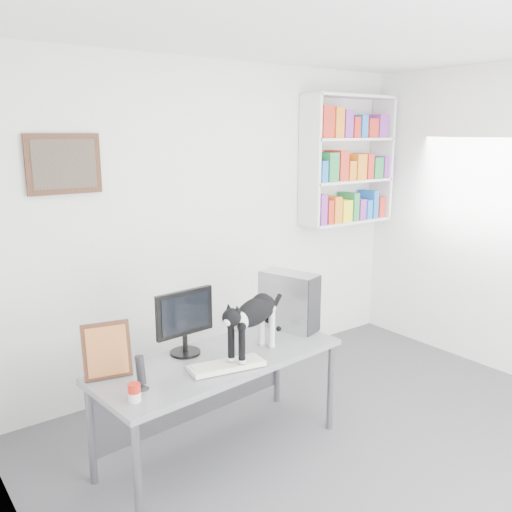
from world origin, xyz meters
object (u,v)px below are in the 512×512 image
(monitor, at_px, (184,322))
(keyboard, at_px, (227,365))
(pc_tower, at_px, (289,301))
(leaning_print, at_px, (107,349))
(cat, at_px, (254,327))
(soup_can, at_px, (134,392))
(speaker, at_px, (141,372))
(bookshelf, at_px, (348,160))
(desk, at_px, (221,406))

(monitor, xyz_separation_m, keyboard, (0.09, -0.35, -0.20))
(pc_tower, xyz_separation_m, leaning_print, (-1.39, 0.01, -0.04))
(leaning_print, distance_m, cat, 0.92)
(monitor, height_order, soup_can, monitor)
(keyboard, xyz_separation_m, speaker, (-0.54, 0.06, 0.09))
(pc_tower, bearing_deg, speaker, 173.42)
(bookshelf, relative_size, speaker, 6.00)
(pc_tower, bearing_deg, bookshelf, 12.56)
(bookshelf, distance_m, keyboard, 2.73)
(bookshelf, bearing_deg, leaning_print, -163.87)
(speaker, bearing_deg, monitor, 29.88)
(bookshelf, bearing_deg, pc_tower, -149.90)
(leaning_print, bearing_deg, bookshelf, 29.33)
(leaning_print, bearing_deg, cat, -4.12)
(bookshelf, relative_size, soup_can, 12.12)
(monitor, relative_size, cat, 0.68)
(soup_can, bearing_deg, speaker, 50.64)
(keyboard, distance_m, pc_tower, 0.84)
(soup_can, distance_m, cat, 0.90)
(pc_tower, distance_m, soup_can, 1.45)
(bookshelf, relative_size, cat, 1.90)
(desk, bearing_deg, speaker, -175.68)
(keyboard, height_order, cat, cat)
(keyboard, bearing_deg, leaning_print, 163.93)
(bookshelf, relative_size, keyboard, 2.67)
(keyboard, xyz_separation_m, pc_tower, (0.76, 0.31, 0.20))
(monitor, bearing_deg, speaker, -150.96)
(desk, height_order, leaning_print, leaning_print)
(keyboard, bearing_deg, desk, 81.62)
(bookshelf, relative_size, desk, 0.75)
(bookshelf, bearing_deg, monitor, -160.86)
(monitor, xyz_separation_m, pc_tower, (0.85, -0.04, -0.01))
(bookshelf, distance_m, monitor, 2.60)
(pc_tower, bearing_deg, monitor, 159.95)
(bookshelf, bearing_deg, soup_can, -157.08)
(bookshelf, distance_m, cat, 2.43)
(speaker, bearing_deg, cat, -3.51)
(soup_can, bearing_deg, desk, 17.02)
(speaker, bearing_deg, soup_can, -132.35)
(desk, height_order, cat, cat)
(soup_can, bearing_deg, leaning_print, 89.60)
(speaker, relative_size, leaning_print, 0.60)
(leaning_print, distance_m, soup_can, 0.40)
(keyboard, bearing_deg, bookshelf, 38.60)
(keyboard, xyz_separation_m, cat, (0.25, 0.05, 0.18))
(leaning_print, xyz_separation_m, soup_can, (-0.00, -0.38, -0.12))
(bookshelf, xyz_separation_m, cat, (-1.95, -1.09, -0.96))
(bookshelf, height_order, keyboard, bookshelf)
(bookshelf, height_order, leaning_print, bookshelf)
(pc_tower, bearing_deg, cat, -170.74)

